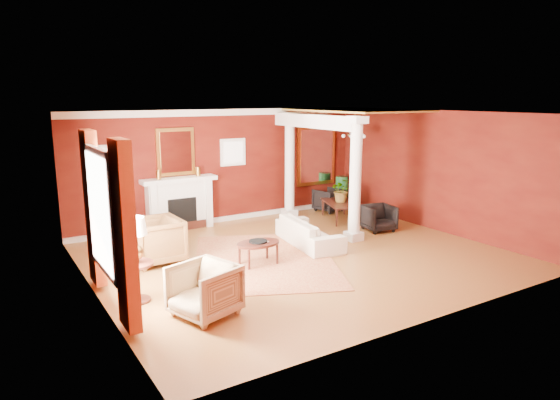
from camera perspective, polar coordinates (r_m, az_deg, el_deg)
ground at (r=10.33m, az=2.18°, el=-6.42°), size 8.00×8.00×0.00m
room_shell at (r=9.89m, az=2.27°, el=4.76°), size 8.04×7.04×2.92m
fireplace at (r=12.46m, az=-11.38°, el=-0.38°), size 1.85×0.42×1.29m
overmantel_mirror at (r=12.39m, az=-11.84°, el=5.41°), size 0.95×0.07×1.15m
flank_window_left at (r=11.98m, az=-18.83°, el=4.33°), size 0.70×0.07×0.70m
flank_window_right at (r=13.02m, az=-5.40°, el=5.47°), size 0.70×0.07×0.70m
left_window at (r=7.91m, az=-19.25°, el=-2.09°), size 0.21×2.55×2.60m
column_front at (r=11.23m, az=8.61°, el=2.44°), size 0.36×0.36×2.80m
column_back at (r=13.37m, az=1.11°, el=4.08°), size 0.36×0.36×2.80m
header_beam at (r=12.36m, az=3.93°, el=8.97°), size 0.30×3.20×0.32m
amber_ceiling at (r=12.93m, az=8.56°, el=10.10°), size 2.30×3.40×0.04m
dining_mirror at (r=14.40m, az=4.16°, el=5.10°), size 1.30×0.07×1.70m
chandelier at (r=13.04m, az=8.50°, el=7.38°), size 0.60×0.62×0.75m
crown_trim at (r=12.83m, az=-6.49°, el=9.92°), size 8.00×0.08×0.16m
base_trim at (r=13.21m, az=-6.21°, el=-2.13°), size 8.00×0.08×0.12m
rug at (r=10.08m, az=-1.83°, el=-6.85°), size 3.97×4.42×0.01m
sofa at (r=10.99m, az=3.36°, el=-3.19°), size 0.86×2.05×0.78m
armchair_leopard at (r=10.08m, az=-14.12°, el=-4.30°), size 0.92×0.98×0.99m
armchair_stripe at (r=7.60m, az=-8.66°, el=-9.90°), size 1.03×1.06×0.88m
coffee_table at (r=9.72m, az=-2.51°, el=-5.10°), size 0.89×0.89×0.45m
coffee_book at (r=9.69m, az=-2.39°, el=-4.19°), size 0.16×0.04×0.22m
side_table at (r=8.18m, az=-16.26°, el=-5.11°), size 0.55×0.55×1.39m
dining_table at (r=13.25m, az=7.09°, el=-0.69°), size 0.92×1.45×0.76m
dining_chair_near at (r=12.36m, az=11.23°, el=-1.88°), size 0.78×0.74×0.70m
dining_chair_far at (r=14.25m, az=5.59°, el=0.14°), size 0.81×0.77×0.72m
green_urn at (r=14.59m, az=7.05°, el=0.47°), size 0.40×0.40×0.96m
potted_plant at (r=13.19m, az=7.10°, el=2.04°), size 0.76×0.80×0.49m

